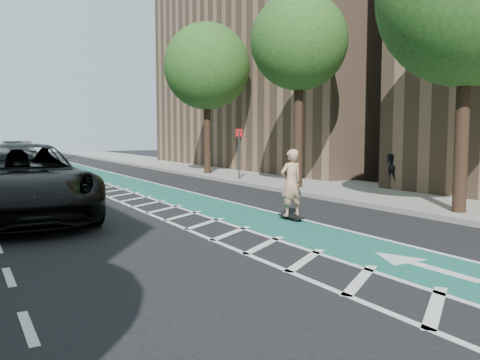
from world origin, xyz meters
TOP-DOWN VIEW (x-y plane):
  - ground at (0.00, 0.00)m, footprint 120.00×120.00m
  - bike_lane at (3.00, 10.00)m, footprint 2.00×90.00m
  - buffer_strip at (1.50, 10.00)m, footprint 1.40×90.00m
  - sidewalk_right at (9.50, 10.00)m, footprint 5.00×90.00m
  - curb_right at (7.05, 10.00)m, footprint 0.12×90.00m
  - building_right_far at (17.50, 20.00)m, footprint 14.00×22.00m
  - tree_r_c at (7.90, 8.00)m, footprint 4.20×4.20m
  - tree_r_d at (7.90, 16.00)m, footprint 4.20×4.20m
  - sign_post at (7.60, 12.00)m, footprint 0.35×0.08m
  - skateboard at (3.70, 2.21)m, footprint 0.25×0.88m
  - skateboarder at (3.70, 2.21)m, footprint 0.63×0.42m
  - suv_near at (-2.40, 5.90)m, footprint 3.45×7.22m
  - suv_far at (-2.40, 8.99)m, footprint 2.75×5.95m
  - car_grey at (0.20, 32.61)m, footprint 2.16×5.32m
  - pedestrian at (10.73, 5.39)m, footprint 0.70×0.88m
  - barrel_a at (-2.20, 5.14)m, footprint 0.66×0.66m

SIDE VIEW (x-z plane):
  - ground at x=0.00m, z-range 0.00..0.00m
  - buffer_strip at x=1.50m, z-range 0.00..0.01m
  - bike_lane at x=3.00m, z-range 0.00..0.01m
  - sidewalk_right at x=9.50m, z-range 0.00..0.15m
  - curb_right at x=7.05m, z-range 0.00..0.16m
  - skateboard at x=3.70m, z-range 0.04..0.15m
  - barrel_a at x=-2.20m, z-range -0.02..0.87m
  - suv_far at x=-2.40m, z-range 0.00..1.68m
  - car_grey at x=0.20m, z-range 0.00..1.72m
  - skateboarder at x=3.70m, z-range 0.12..1.85m
  - suv_near at x=-2.40m, z-range 0.00..1.99m
  - pedestrian at x=10.73m, z-range 0.15..1.93m
  - sign_post at x=7.60m, z-range 0.11..2.59m
  - tree_r_c at x=7.90m, z-range 1.82..9.72m
  - tree_r_d at x=7.90m, z-range 1.82..9.72m
  - building_right_far at x=17.50m, z-range 0.00..19.00m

